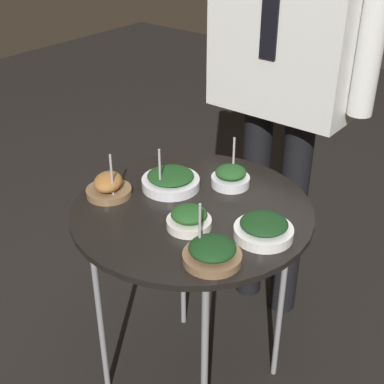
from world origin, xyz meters
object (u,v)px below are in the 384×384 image
at_px(bowl_spinach_mid_left, 231,177).
at_px(bowl_spinach_mid_right, 171,181).
at_px(bowl_spinach_back_left, 189,219).
at_px(bowl_roast_front_left, 108,186).
at_px(bowl_spinach_center, 264,229).
at_px(serving_cart, 192,221).
at_px(bowl_spinach_near_rim, 212,253).
at_px(waiter_figure, 287,40).

relative_size(bowl_spinach_mid_left, bowl_spinach_mid_right, 0.82).
xyz_separation_m(bowl_spinach_back_left, bowl_spinach_mid_right, (-0.18, 0.13, -0.00)).
bearing_deg(bowl_spinach_mid_left, bowl_spinach_back_left, -80.19).
distance_m(bowl_roast_front_left, bowl_spinach_center, 0.49).
bearing_deg(serving_cart, bowl_spinach_mid_left, 85.78).
height_order(bowl_spinach_near_rim, bowl_spinach_mid_right, bowl_spinach_near_rim).
height_order(bowl_spinach_near_rim, bowl_spinach_back_left, bowl_spinach_near_rim).
height_order(serving_cart, bowl_spinach_mid_right, bowl_spinach_mid_right).
bearing_deg(bowl_spinach_back_left, bowl_spinach_center, 25.26).
height_order(bowl_spinach_back_left, bowl_spinach_mid_right, bowl_spinach_mid_right).
distance_m(bowl_spinach_mid_left, waiter_figure, 0.50).
relative_size(bowl_roast_front_left, waiter_figure, 0.09).
height_order(bowl_spinach_mid_left, bowl_spinach_center, bowl_spinach_mid_left).
xyz_separation_m(bowl_spinach_back_left, bowl_roast_front_left, (-0.30, -0.02, 0.00)).
bearing_deg(waiter_figure, bowl_spinach_mid_right, -99.87).
bearing_deg(bowl_spinach_mid_right, bowl_spinach_center, -7.57).
xyz_separation_m(bowl_spinach_near_rim, bowl_spinach_back_left, (-0.14, 0.08, 0.00)).
bearing_deg(waiter_figure, bowl_spinach_mid_left, -82.59).
relative_size(bowl_roast_front_left, bowl_spinach_center, 0.95).
distance_m(serving_cart, bowl_spinach_mid_left, 0.19).
xyz_separation_m(bowl_roast_front_left, bowl_spinach_center, (0.48, 0.10, -0.00)).
xyz_separation_m(serving_cart, bowl_spinach_back_left, (0.06, -0.09, 0.08)).
bearing_deg(bowl_spinach_mid_left, bowl_spinach_near_rim, -61.82).
bearing_deg(bowl_spinach_mid_right, bowl_roast_front_left, -127.75).
bearing_deg(bowl_spinach_back_left, bowl_spinach_near_rim, -30.57).
bearing_deg(bowl_roast_front_left, bowl_spinach_near_rim, -8.74).
relative_size(bowl_spinach_center, waiter_figure, 0.09).
distance_m(bowl_spinach_mid_right, waiter_figure, 0.61).
height_order(bowl_roast_front_left, bowl_spinach_center, bowl_roast_front_left).
height_order(bowl_spinach_near_rim, bowl_roast_front_left, same).
bearing_deg(bowl_spinach_near_rim, waiter_figure, 108.01).
height_order(bowl_spinach_mid_left, bowl_roast_front_left, bowl_roast_front_left).
xyz_separation_m(bowl_spinach_back_left, waiter_figure, (-0.09, 0.63, 0.34)).
relative_size(bowl_spinach_mid_left, bowl_roast_front_left, 0.97).
bearing_deg(bowl_spinach_mid_right, bowl_spinach_near_rim, -34.19).
height_order(serving_cart, bowl_spinach_back_left, bowl_spinach_back_left).
bearing_deg(waiter_figure, bowl_spinach_near_rim, -71.99).
bearing_deg(bowl_spinach_back_left, serving_cart, 123.98).
height_order(serving_cart, waiter_figure, waiter_figure).
distance_m(serving_cart, bowl_spinach_center, 0.25).
xyz_separation_m(bowl_roast_front_left, waiter_figure, (0.20, 0.65, 0.34)).
height_order(bowl_spinach_mid_left, waiter_figure, waiter_figure).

